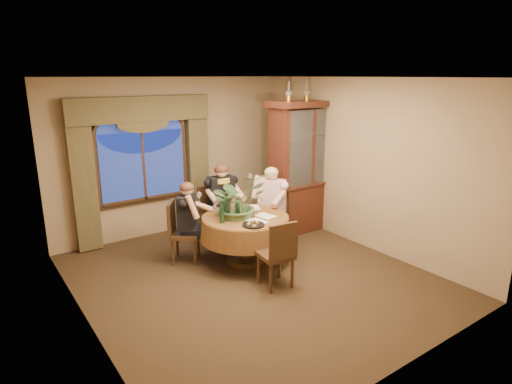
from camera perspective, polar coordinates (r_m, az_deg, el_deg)
floor at (r=6.32m, az=-0.57°, el=-11.26°), size 5.00×5.00×0.00m
wall_back at (r=7.96m, az=-10.97°, el=4.73°), size 4.50×0.00×4.50m
wall_right at (r=7.32m, az=14.04°, el=3.62°), size 0.00×5.00×5.00m
ceiling at (r=5.65m, az=-0.64°, el=15.03°), size 5.00×5.00×0.00m
window at (r=7.70m, az=-14.77°, el=3.37°), size 1.62×0.10×1.32m
arched_transom at (r=7.58m, az=-15.17°, el=9.14°), size 1.60×0.06×0.44m
drapery_left at (r=7.39m, az=-22.02°, el=1.30°), size 0.38×0.14×2.32m
drapery_right at (r=8.09m, az=-7.76°, el=3.43°), size 0.38×0.14×2.32m
swag_valance at (r=7.49m, az=-15.06°, el=10.62°), size 2.45×0.16×0.42m
dining_table at (r=6.66m, az=-1.41°, el=-6.29°), size 1.85×1.85×0.75m
china_cabinet at (r=7.93m, az=6.51°, el=3.35°), size 1.47×0.58×2.39m
oil_lamp_left at (r=7.49m, az=4.39°, el=13.24°), size 0.11×0.11×0.34m
oil_lamp_center at (r=7.76m, az=6.82°, el=13.25°), size 0.11×0.11×0.34m
oil_lamp_right at (r=8.04m, az=9.09°, el=13.25°), size 0.11×0.11×0.34m
chair_right at (r=7.46m, az=2.36°, el=-3.02°), size 0.56×0.56×0.96m
chair_back_right at (r=7.47m, az=-5.56°, el=-3.07°), size 0.44×0.44×0.96m
chair_back at (r=6.73m, az=-9.44°, el=-5.32°), size 0.59×0.59×0.96m
chair_front_left at (r=5.90m, az=2.60°, el=-8.15°), size 0.47×0.47×0.96m
person_pink at (r=7.28m, az=2.10°, el=-1.85°), size 0.61×0.63×1.36m
person_back at (r=6.68m, az=-9.19°, el=-4.01°), size 0.61×0.62×1.28m
person_scarf at (r=7.39m, az=-4.62°, el=-1.51°), size 0.56×0.53×1.39m
stoneware_vase at (r=6.58m, az=-2.68°, el=-1.70°), size 0.17×0.17×0.31m
centerpiece_plant at (r=6.40m, az=-2.54°, el=1.69°), size 0.86×0.95×0.74m
olive_bowl at (r=6.52m, az=-0.85°, el=-3.07°), size 0.14×0.14×0.04m
cheese_platter at (r=6.12m, az=-0.35°, el=-4.41°), size 0.32×0.32×0.02m
wine_bottle_0 at (r=6.36m, az=-2.45°, el=-2.20°), size 0.07×0.07×0.33m
wine_bottle_1 at (r=6.34m, az=-3.91°, el=-2.29°), size 0.07×0.07×0.33m
wine_bottle_2 at (r=6.41m, az=-3.20°, el=-2.07°), size 0.07×0.07×0.33m
wine_bottle_3 at (r=6.21m, az=-4.57°, el=-2.67°), size 0.07×0.07×0.33m
wine_bottle_4 at (r=6.49m, az=-4.19°, el=-1.86°), size 0.07×0.07×0.33m
tasting_paper_0 at (r=6.53m, az=1.24°, el=-3.19°), size 0.27×0.34×0.00m
tasting_paper_1 at (r=6.93m, az=-0.42°, el=-2.08°), size 0.31×0.36×0.00m
tasting_paper_2 at (r=6.29m, az=0.11°, el=-3.94°), size 0.24×0.32×0.00m
wine_glass_person_pink at (r=6.89m, az=0.56°, el=-1.44°), size 0.07×0.07×0.18m
wine_glass_person_back at (r=6.55m, az=-5.53°, el=-2.43°), size 0.07×0.07×0.18m
wine_glass_person_scarf at (r=6.91m, az=-3.10°, el=-1.41°), size 0.07×0.07×0.18m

